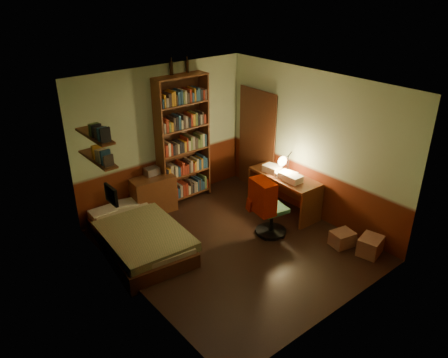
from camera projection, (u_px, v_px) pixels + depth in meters
floor at (234, 246)px, 7.10m from camera, size 3.50×4.00×0.02m
ceiling at (236, 86)px, 5.97m from camera, size 3.50×4.00×0.02m
wall_back at (163, 137)px, 7.93m from camera, size 3.50×0.02×2.60m
wall_left at (129, 209)px, 5.53m from camera, size 0.02×4.00×2.60m
wall_right at (312, 146)px, 7.54m from camera, size 0.02×4.00×2.60m
wall_front at (346, 228)px, 5.13m from camera, size 3.50×0.02×2.60m
doorway at (258, 142)px, 8.55m from camera, size 0.06×0.90×2.00m
door_trim at (257, 142)px, 8.53m from camera, size 0.02×0.98×2.08m
bed at (138, 229)px, 6.96m from camera, size 1.33×2.16×0.61m
dresser at (154, 195)px, 7.94m from camera, size 0.81×0.47×0.69m
mini_stereo at (152, 171)px, 7.89m from camera, size 0.25×0.19×0.13m
bookshelf at (183, 140)px, 8.05m from camera, size 1.04×0.35×2.40m
bottle_left at (171, 68)px, 7.50m from camera, size 0.08×0.08×0.24m
bottle_right at (187, 66)px, 7.70m from camera, size 0.07×0.07×0.21m
desk at (284, 193)px, 7.96m from camera, size 0.61×1.37×0.72m
paper_stack at (288, 175)px, 7.67m from camera, size 0.28×0.33×0.12m
desk_lamp at (289, 156)px, 7.77m from camera, size 0.24×0.24×0.64m
office_chair at (272, 208)px, 7.22m from camera, size 0.55×0.50×0.97m
red_jacket at (272, 171)px, 6.72m from camera, size 0.33×0.50×0.56m
wall_shelf_lower at (98, 159)px, 6.23m from camera, size 0.20×0.90×0.03m
wall_shelf_upper at (95, 136)px, 6.08m from camera, size 0.20×0.90×0.03m
framed_picture at (111, 195)px, 5.99m from camera, size 0.04×0.32×0.26m
cardboard_box_a at (370, 246)px, 6.82m from camera, size 0.45×0.39×0.29m
cardboard_box_b at (342, 239)px, 7.04m from camera, size 0.40×0.35×0.25m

